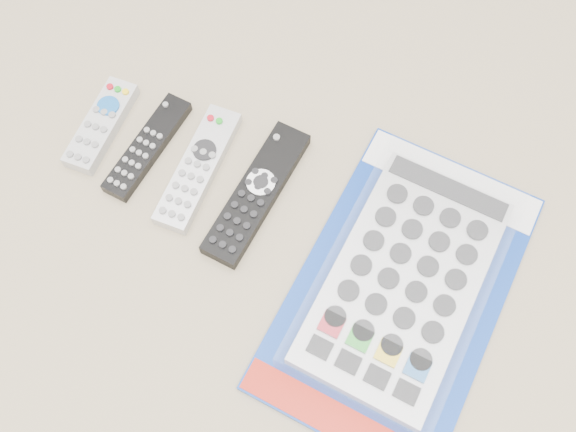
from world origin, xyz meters
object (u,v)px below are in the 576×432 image
(remote_silver_dvd, at_px, (198,168))
(remote_large_black, at_px, (257,193))
(remote_small_grey, at_px, (101,125))
(remote_slim_black, at_px, (147,147))
(jumbo_remote_packaged, at_px, (404,281))

(remote_silver_dvd, distance_m, remote_large_black, 0.08)
(remote_small_grey, height_order, remote_slim_black, remote_small_grey)
(remote_slim_black, height_order, remote_silver_dvd, remote_silver_dvd)
(remote_silver_dvd, bearing_deg, remote_large_black, -4.24)
(remote_slim_black, height_order, jumbo_remote_packaged, jumbo_remote_packaged)
(remote_silver_dvd, relative_size, remote_large_black, 0.88)
(remote_small_grey, bearing_deg, remote_large_black, -5.02)
(remote_small_grey, bearing_deg, remote_silver_dvd, -5.12)
(jumbo_remote_packaged, bearing_deg, remote_large_black, 173.43)
(remote_silver_dvd, distance_m, jumbo_remote_packaged, 0.29)
(remote_large_black, height_order, jumbo_remote_packaged, jumbo_remote_packaged)
(remote_small_grey, xyz_separation_m, remote_silver_dvd, (0.14, -0.02, -0.00))
(remote_slim_black, distance_m, jumbo_remote_packaged, 0.36)
(remote_slim_black, height_order, remote_large_black, remote_large_black)
(remote_slim_black, relative_size, remote_silver_dvd, 0.90)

